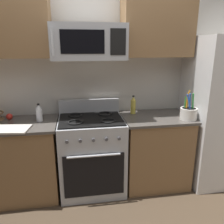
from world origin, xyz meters
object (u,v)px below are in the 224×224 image
object	(u,v)px
refrigerator	(222,112)
apple_loose	(9,117)
bottle_vinegar	(39,113)
range_oven	(92,153)
microwave	(89,42)
utensil_crock	(188,113)
cutting_board	(10,129)
bottle_oil	(133,105)

from	to	relation	value
refrigerator	apple_loose	distance (m)	2.62
refrigerator	bottle_vinegar	bearing A→B (deg)	178.52
range_oven	refrigerator	bearing A→B (deg)	-0.59
microwave	bottle_vinegar	size ratio (longest dim) A/B	3.86
range_oven	refrigerator	size ratio (longest dim) A/B	0.59
range_oven	apple_loose	xyz separation A→B (m)	(-0.94, 0.15, 0.47)
utensil_crock	cutting_board	distance (m)	1.97
apple_loose	bottle_oil	xyz separation A→B (m)	(1.49, 0.02, 0.07)
bottle_vinegar	bottle_oil	size ratio (longest dim) A/B	0.88
range_oven	apple_loose	bearing A→B (deg)	170.75
microwave	bottle_oil	bearing A→B (deg)	14.55
apple_loose	bottle_oil	world-z (taller)	bottle_oil
cutting_board	bottle_oil	distance (m)	1.44
apple_loose	cutting_board	size ratio (longest dim) A/B	0.20
range_oven	refrigerator	distance (m)	1.74
utensil_crock	apple_loose	distance (m)	2.10
refrigerator	utensil_crock	xyz separation A→B (m)	(-0.55, -0.15, 0.06)
microwave	apple_loose	world-z (taller)	microwave
apple_loose	utensil_crock	bearing A→B (deg)	-8.92
range_oven	apple_loose	distance (m)	1.07
cutting_board	bottle_vinegar	distance (m)	0.36
bottle_oil	refrigerator	bearing A→B (deg)	-9.46
range_oven	cutting_board	xyz separation A→B (m)	(-0.84, -0.20, 0.44)
microwave	bottle_oil	distance (m)	0.95
microwave	bottle_vinegar	world-z (taller)	microwave
bottle_vinegar	refrigerator	bearing A→B (deg)	-1.48
cutting_board	bottle_oil	size ratio (longest dim) A/B	1.61
range_oven	bottle_oil	xyz separation A→B (m)	(0.55, 0.17, 0.54)
range_oven	refrigerator	xyz separation A→B (m)	(1.68, -0.02, 0.45)
apple_loose	bottle_oil	size ratio (longest dim) A/B	0.32
cutting_board	bottle_vinegar	xyz separation A→B (m)	(0.26, 0.25, 0.09)
utensil_crock	bottle_vinegar	bearing A→B (deg)	172.93
refrigerator	microwave	size ratio (longest dim) A/B	2.34
range_oven	utensil_crock	bearing A→B (deg)	-8.63
apple_loose	refrigerator	bearing A→B (deg)	-3.73
utensil_crock	bottle_oil	bearing A→B (deg)	149.39
range_oven	bottle_vinegar	xyz separation A→B (m)	(-0.59, 0.04, 0.53)
bottle_vinegar	range_oven	bearing A→B (deg)	-4.04
cutting_board	bottle_oil	bearing A→B (deg)	15.08
cutting_board	bottle_oil	xyz separation A→B (m)	(1.39, 0.37, 0.10)
apple_loose	bottle_vinegar	distance (m)	0.38
apple_loose	bottle_vinegar	bearing A→B (deg)	-17.47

